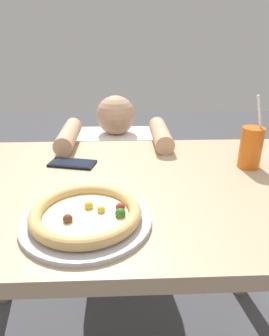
# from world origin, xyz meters

# --- Properties ---
(dining_table) EXTENTS (1.28, 0.77, 0.75)m
(dining_table) POSITION_xyz_m (0.00, 0.00, 0.63)
(dining_table) COLOR tan
(dining_table) RESTS_ON ground
(pizza_near) EXTENTS (0.30, 0.30, 0.04)m
(pizza_near) POSITION_xyz_m (-0.08, -0.20, 0.77)
(pizza_near) COLOR #B7B7BC
(pizza_near) RESTS_ON dining_table
(drink_cup_colored) EXTENTS (0.07, 0.07, 0.23)m
(drink_cup_colored) POSITION_xyz_m (0.42, 0.10, 0.82)
(drink_cup_colored) COLOR orange
(drink_cup_colored) RESTS_ON dining_table
(cell_phone) EXTENTS (0.16, 0.11, 0.01)m
(cell_phone) POSITION_xyz_m (-0.16, 0.14, 0.75)
(cell_phone) COLOR black
(cell_phone) RESTS_ON dining_table
(diner_seated) EXTENTS (0.43, 0.53, 0.90)m
(diner_seated) POSITION_xyz_m (-0.02, 0.58, 0.40)
(diner_seated) COLOR #333847
(diner_seated) RESTS_ON ground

